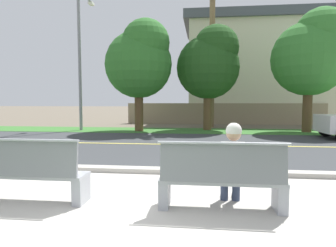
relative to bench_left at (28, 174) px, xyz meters
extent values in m
plane|color=#665B4C|center=(1.45, 7.71, -0.45)|extent=(140.00, 140.00, 0.00)
cube|color=#B7B2A8|center=(1.45, 0.11, -0.45)|extent=(44.00, 3.60, 0.01)
cube|color=#ADA89E|center=(1.45, 2.06, -0.40)|extent=(44.00, 0.30, 0.11)
cube|color=#383A3D|center=(1.45, 6.21, -0.45)|extent=(52.00, 8.00, 0.01)
cube|color=#E0CC4C|center=(1.45, 6.21, -0.44)|extent=(48.00, 0.14, 0.01)
cube|color=#38702D|center=(1.45, 11.11, -0.44)|extent=(48.00, 2.80, 0.02)
cube|color=#9EA0A8|center=(0.81, 0.07, -0.23)|extent=(0.14, 0.40, 0.45)
cube|color=#9EA0A8|center=(0.00, 0.07, -0.03)|extent=(1.77, 0.44, 0.05)
cube|color=slate|center=(0.00, -0.13, 0.26)|extent=(1.70, 0.12, 0.52)
cylinder|color=#9EA0A8|center=(0.00, -0.14, 0.54)|extent=(1.77, 0.04, 0.04)
cube|color=#9EA0A8|center=(2.09, 0.07, -0.23)|extent=(0.14, 0.40, 0.45)
cube|color=#9EA0A8|center=(3.72, 0.07, -0.23)|extent=(0.14, 0.40, 0.45)
cube|color=#9EA0A8|center=(2.90, 0.07, -0.03)|extent=(1.77, 0.44, 0.05)
cube|color=slate|center=(2.90, -0.13, 0.26)|extent=(1.70, 0.12, 0.52)
cylinder|color=#9EA0A8|center=(2.90, -0.14, 0.54)|extent=(1.77, 0.04, 0.04)
cylinder|color=#333D56|center=(2.98, 0.26, 0.06)|extent=(0.15, 0.42, 0.15)
cylinder|color=#333D56|center=(3.16, 0.26, 0.06)|extent=(0.15, 0.42, 0.15)
cylinder|color=#333D56|center=(2.98, 0.45, -0.24)|extent=(0.12, 0.12, 0.43)
cube|color=black|center=(2.98, 0.53, -0.42)|extent=(0.09, 0.24, 0.07)
cylinder|color=#333D56|center=(3.16, 0.45, -0.24)|extent=(0.12, 0.12, 0.43)
cube|color=black|center=(3.16, 0.53, -0.42)|extent=(0.09, 0.24, 0.07)
cube|color=silver|center=(3.07, 0.07, 0.26)|extent=(0.34, 0.20, 0.52)
cylinder|color=silver|center=(2.86, 0.09, 0.28)|extent=(0.09, 0.09, 0.46)
cylinder|color=silver|center=(3.29, 0.09, 0.28)|extent=(0.09, 0.09, 0.46)
sphere|color=tan|center=(3.07, 0.08, 0.65)|extent=(0.21, 0.21, 0.21)
sphere|color=beige|center=(3.07, 0.08, 0.69)|extent=(0.22, 0.22, 0.22)
cylinder|color=black|center=(8.07, 9.45, -0.13)|extent=(0.64, 0.18, 0.64)
cylinder|color=gray|center=(-3.72, 10.71, 3.24)|extent=(0.16, 0.16, 7.39)
cube|color=silver|center=(-3.72, 12.51, 6.66)|extent=(0.24, 0.44, 0.14)
cylinder|color=brown|center=(-0.59, 10.67, 0.61)|extent=(0.44, 0.44, 2.12)
sphere|color=#2D6B28|center=(-0.59, 10.67, 2.95)|extent=(3.40, 3.40, 3.40)
sphere|color=#2D6B28|center=(-0.16, 10.42, 3.96)|extent=(2.38, 2.38, 2.38)
cylinder|color=brown|center=(2.92, 11.70, 0.58)|extent=(0.44, 0.44, 2.07)
sphere|color=#1E4719|center=(2.92, 11.70, 2.87)|extent=(3.32, 3.32, 3.32)
sphere|color=#1E4719|center=(3.34, 11.45, 3.86)|extent=(2.32, 2.32, 2.32)
cylinder|color=brown|center=(7.80, 11.09, 0.68)|extent=(0.45, 0.45, 2.26)
sphere|color=#33752D|center=(7.80, 11.09, 3.16)|extent=(3.62, 3.62, 3.62)
sphere|color=#33752D|center=(8.26, 10.82, 4.25)|extent=(2.53, 2.53, 2.53)
cylinder|color=brown|center=(3.18, 13.27, 4.54)|extent=(0.32, 0.32, 9.99)
cube|color=gray|center=(4.09, 15.76, 0.25)|extent=(13.00, 0.36, 1.40)
cube|color=beige|center=(6.49, 18.96, 3.04)|extent=(9.51, 6.40, 6.99)
cube|color=#474C56|center=(6.49, 18.96, 6.84)|extent=(10.27, 6.91, 0.60)
cube|color=#232833|center=(4.35, 15.73, 3.39)|extent=(1.10, 0.06, 1.30)
cube|color=#232833|center=(8.63, 15.73, 3.39)|extent=(1.10, 0.06, 1.30)
camera|label=1|loc=(2.62, -4.11, 1.11)|focal=31.36mm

